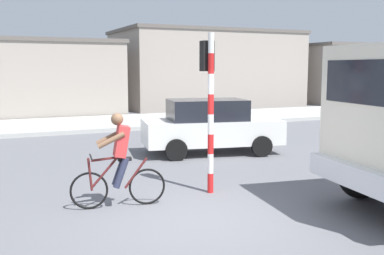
% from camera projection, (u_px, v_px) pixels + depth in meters
% --- Properties ---
extents(ground_plane, '(120.00, 120.00, 0.00)m').
position_uv_depth(ground_plane, '(196.00, 220.00, 7.68)').
color(ground_plane, slate).
extents(sidewalk_far, '(80.00, 5.00, 0.16)m').
position_uv_depth(sidewalk_far, '(64.00, 125.00, 19.74)').
color(sidewalk_far, '#ADADA8').
rests_on(sidewalk_far, ground).
extents(cyclist, '(1.72, 0.54, 1.72)m').
position_uv_depth(cyclist, '(119.00, 160.00, 8.29)').
color(cyclist, black).
rests_on(cyclist, ground).
extents(traffic_light_pole, '(0.24, 0.43, 3.20)m').
position_uv_depth(traffic_light_pole, '(209.00, 91.00, 9.16)').
color(traffic_light_pole, red).
rests_on(traffic_light_pole, ground).
extents(car_red_near, '(4.26, 2.45, 1.60)m').
position_uv_depth(car_red_near, '(210.00, 126.00, 13.56)').
color(car_red_near, white).
rests_on(car_red_near, ground).
extents(building_mid_block, '(10.49, 7.62, 3.95)m').
position_uv_depth(building_mid_block, '(14.00, 78.00, 24.58)').
color(building_mid_block, '#9E9389').
rests_on(building_mid_block, ground).
extents(building_corner_right, '(11.65, 7.00, 4.90)m').
position_uv_depth(building_corner_right, '(206.00, 69.00, 30.58)').
color(building_corner_right, '#9E9389').
rests_on(building_corner_right, ground).
extents(building_set_back, '(10.44, 6.08, 4.18)m').
position_uv_depth(building_set_back, '(358.00, 73.00, 34.39)').
color(building_set_back, '#9E9389').
rests_on(building_set_back, ground).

